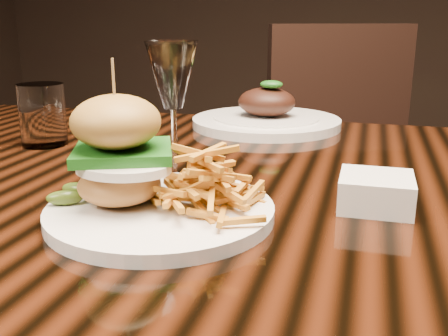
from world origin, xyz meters
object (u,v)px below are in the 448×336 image
(dining_table, at_px, (276,229))
(burger_plate, at_px, (156,178))
(far_dish, at_px, (266,118))
(wine_glass, at_px, (172,80))
(chair_far, at_px, (350,164))

(dining_table, bearing_deg, burger_plate, -120.29)
(burger_plate, relative_size, far_dish, 0.84)
(burger_plate, bearing_deg, dining_table, 49.12)
(wine_glass, bearing_deg, chair_far, 77.30)
(wine_glass, xyz_separation_m, far_dish, (0.05, 0.40, -0.12))
(dining_table, distance_m, wine_glass, 0.26)
(wine_glass, distance_m, far_dish, 0.43)
(burger_plate, relative_size, wine_glass, 1.36)
(burger_plate, xyz_separation_m, far_dish, (0.02, 0.54, -0.03))
(dining_table, xyz_separation_m, chair_far, (0.07, 0.88, -0.13))
(dining_table, height_order, far_dish, far_dish)
(dining_table, bearing_deg, wine_glass, -160.91)
(burger_plate, height_order, chair_far, chair_far)
(burger_plate, height_order, wine_glass, wine_glass)
(wine_glass, height_order, far_dish, wine_glass)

